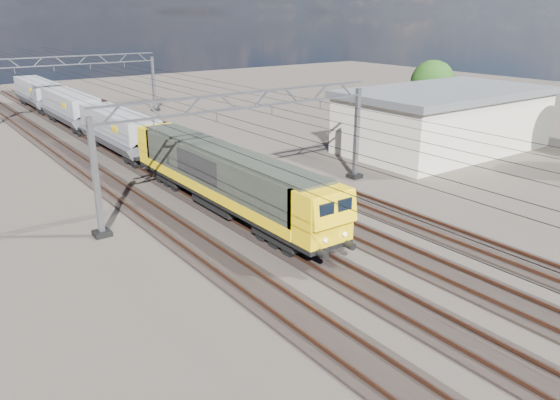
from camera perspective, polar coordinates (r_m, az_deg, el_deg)
ground at (r=32.33m, az=0.39°, el=-2.16°), size 160.00×160.00×0.00m
track_outer_west at (r=29.41m, az=-9.10°, el=-4.48°), size 2.60×140.00×0.30m
track_loco at (r=31.24m, az=-2.57°, el=-2.81°), size 2.60×140.00×0.30m
track_inner_east at (r=33.45m, az=3.15°, el=-1.31°), size 2.60×140.00×0.30m
track_outer_east at (r=35.97m, az=8.11°, el=0.00°), size 2.60×140.00×0.30m
catenary_gantry_mid at (r=34.34m, az=-3.57°, el=5.90°), size 19.90×0.90×7.11m
catenary_gantry_far at (r=67.16m, az=-20.68°, el=11.19°), size 19.90×0.90×7.11m
overhead_wires at (r=37.36m, az=-6.99°, el=9.76°), size 12.03×140.00×0.53m
locomotive at (r=33.25m, az=-5.88°, el=2.58°), size 2.76×21.10×3.62m
hopper_wagon_lead at (r=48.99m, az=-16.49°, el=7.13°), size 3.38×13.00×3.25m
hopper_wagon_mid at (r=62.37m, az=-21.06°, el=9.07°), size 3.38×13.00×3.25m
hopper_wagon_third at (r=76.05m, az=-24.03°, el=10.29°), size 3.38×13.00×3.25m
industrial_shed at (r=50.86m, az=16.74°, el=8.09°), size 18.60×10.60×5.40m
tree_far at (r=61.83m, az=15.96°, el=11.58°), size 5.17×4.77×6.94m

